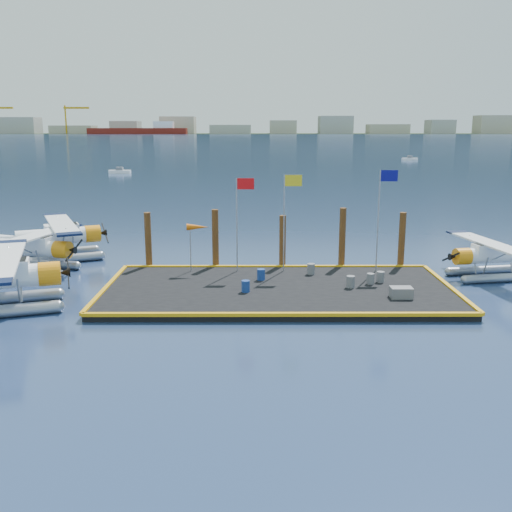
{
  "coord_description": "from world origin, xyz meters",
  "views": [
    {
      "loc": [
        -1.38,
        -32.04,
        9.48
      ],
      "look_at": [
        -1.29,
        2.0,
        1.81
      ],
      "focal_mm": 40.0,
      "sensor_mm": 36.0,
      "label": 1
    }
  ],
  "objects_px": {
    "piling_3": "(342,240)",
    "flagpole_blue": "(382,205)",
    "windsock": "(197,228)",
    "piling_4": "(402,242)",
    "seaplane_c": "(56,239)",
    "drum_4": "(380,277)",
    "piling_1": "(215,241)",
    "seaplane_b": "(31,250)",
    "piling_2": "(282,244)",
    "drum_0": "(261,275)",
    "drum_1": "(351,282)",
    "piling_0": "(148,242)",
    "flagpole_red": "(240,210)",
    "flagpole_yellow": "(287,208)",
    "seaplane_d": "(494,257)",
    "drum_2": "(370,279)",
    "drum_5": "(311,269)",
    "drum_3": "(246,286)",
    "crate": "(401,292)"
  },
  "relations": [
    {
      "from": "piling_3",
      "to": "flagpole_blue",
      "type": "bearing_deg",
      "value": -36.07
    },
    {
      "from": "windsock",
      "to": "piling_3",
      "type": "height_order",
      "value": "piling_3"
    },
    {
      "from": "piling_4",
      "to": "seaplane_c",
      "type": "bearing_deg",
      "value": 172.36
    },
    {
      "from": "drum_4",
      "to": "piling_1",
      "type": "bearing_deg",
      "value": 157.1
    },
    {
      "from": "seaplane_b",
      "to": "piling_1",
      "type": "bearing_deg",
      "value": 103.96
    },
    {
      "from": "windsock",
      "to": "piling_2",
      "type": "xyz_separation_m",
      "value": [
        5.53,
        1.6,
        -1.33
      ]
    },
    {
      "from": "drum_0",
      "to": "drum_1",
      "type": "bearing_deg",
      "value": -18.05
    },
    {
      "from": "drum_4",
      "to": "piling_2",
      "type": "height_order",
      "value": "piling_2"
    },
    {
      "from": "seaplane_c",
      "to": "piling_0",
      "type": "relative_size",
      "value": 2.5
    },
    {
      "from": "seaplane_c",
      "to": "piling_0",
      "type": "height_order",
      "value": "piling_0"
    },
    {
      "from": "drum_0",
      "to": "windsock",
      "type": "bearing_deg",
      "value": 151.28
    },
    {
      "from": "drum_4",
      "to": "flagpole_red",
      "type": "distance_m",
      "value": 9.65
    },
    {
      "from": "drum_0",
      "to": "flagpole_yellow",
      "type": "xyz_separation_m",
      "value": [
        1.68,
        2.22,
        3.77
      ]
    },
    {
      "from": "seaplane_d",
      "to": "piling_3",
      "type": "distance_m",
      "value": 9.69
    },
    {
      "from": "seaplane_c",
      "to": "flagpole_yellow",
      "type": "relative_size",
      "value": 1.61
    },
    {
      "from": "piling_0",
      "to": "piling_2",
      "type": "relative_size",
      "value": 1.05
    },
    {
      "from": "drum_0",
      "to": "drum_1",
      "type": "relative_size",
      "value": 0.99
    },
    {
      "from": "drum_2",
      "to": "piling_2",
      "type": "relative_size",
      "value": 0.17
    },
    {
      "from": "drum_5",
      "to": "flagpole_yellow",
      "type": "bearing_deg",
      "value": 151.37
    },
    {
      "from": "drum_1",
      "to": "drum_5",
      "type": "bearing_deg",
      "value": 122.92
    },
    {
      "from": "flagpole_red",
      "to": "drum_4",
      "type": "bearing_deg",
      "value": -17.69
    },
    {
      "from": "drum_1",
      "to": "seaplane_c",
      "type": "bearing_deg",
      "value": 156.34
    },
    {
      "from": "piling_3",
      "to": "flagpole_red",
      "type": "bearing_deg",
      "value": -166.75
    },
    {
      "from": "drum_3",
      "to": "crate",
      "type": "relative_size",
      "value": 0.56
    },
    {
      "from": "flagpole_yellow",
      "to": "piling_4",
      "type": "height_order",
      "value": "flagpole_yellow"
    },
    {
      "from": "drum_5",
      "to": "drum_1",
      "type": "bearing_deg",
      "value": -57.08
    },
    {
      "from": "flagpole_blue",
      "to": "piling_4",
      "type": "relative_size",
      "value": 1.62
    },
    {
      "from": "piling_0",
      "to": "windsock",
      "type": "bearing_deg",
      "value": -24.73
    },
    {
      "from": "flagpole_blue",
      "to": "piling_1",
      "type": "relative_size",
      "value": 1.55
    },
    {
      "from": "piling_1",
      "to": "flagpole_blue",
      "type": "bearing_deg",
      "value": -8.51
    },
    {
      "from": "seaplane_b",
      "to": "seaplane_c",
      "type": "height_order",
      "value": "seaplane_c"
    },
    {
      "from": "drum_4",
      "to": "flagpole_blue",
      "type": "bearing_deg",
      "value": 79.71
    },
    {
      "from": "windsock",
      "to": "drum_5",
      "type": "bearing_deg",
      "value": -6.47
    },
    {
      "from": "seaplane_c",
      "to": "piling_4",
      "type": "xyz_separation_m",
      "value": [
        24.3,
        -3.26,
        0.4
      ]
    },
    {
      "from": "drum_1",
      "to": "piling_2",
      "type": "xyz_separation_m",
      "value": [
        -3.7,
        5.51,
        1.16
      ]
    },
    {
      "from": "flagpole_red",
      "to": "flagpole_blue",
      "type": "distance_m",
      "value": 8.99
    },
    {
      "from": "drum_0",
      "to": "piling_4",
      "type": "bearing_deg",
      "value": 21.94
    },
    {
      "from": "drum_5",
      "to": "piling_0",
      "type": "relative_size",
      "value": 0.17
    },
    {
      "from": "drum_1",
      "to": "flagpole_yellow",
      "type": "relative_size",
      "value": 0.11
    },
    {
      "from": "seaplane_b",
      "to": "seaplane_c",
      "type": "relative_size",
      "value": 0.95
    },
    {
      "from": "drum_1",
      "to": "drum_4",
      "type": "height_order",
      "value": "drum_1"
    },
    {
      "from": "drum_4",
      "to": "piling_0",
      "type": "relative_size",
      "value": 0.16
    },
    {
      "from": "crate",
      "to": "piling_0",
      "type": "distance_m",
      "value": 16.97
    },
    {
      "from": "seaplane_b",
      "to": "flagpole_blue",
      "type": "relative_size",
      "value": 1.46
    },
    {
      "from": "crate",
      "to": "flagpole_red",
      "type": "bearing_deg",
      "value": 146.34
    },
    {
      "from": "piling_2",
      "to": "flagpole_blue",
      "type": "bearing_deg",
      "value": -14.48
    },
    {
      "from": "drum_0",
      "to": "piling_1",
      "type": "xyz_separation_m",
      "value": [
        -3.02,
        3.82,
        1.36
      ]
    },
    {
      "from": "drum_2",
      "to": "piling_1",
      "type": "height_order",
      "value": "piling_1"
    },
    {
      "from": "seaplane_b",
      "to": "flagpole_yellow",
      "type": "height_order",
      "value": "flagpole_yellow"
    },
    {
      "from": "crate",
      "to": "flagpole_red",
      "type": "distance_m",
      "value": 11.36
    }
  ]
}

